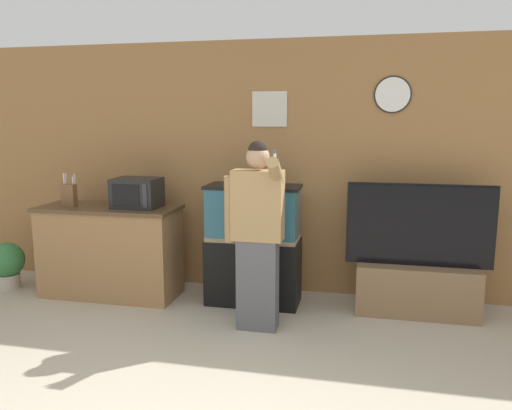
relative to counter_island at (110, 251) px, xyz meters
name	(u,v)px	position (x,y,z in m)	size (l,w,h in m)	color
wall_back_paneled	(275,168)	(1.61, 0.57, 0.83)	(10.00, 0.08, 2.60)	olive
counter_island	(110,251)	(0.00, 0.00, 0.00)	(1.43, 0.59, 0.93)	olive
microwave	(137,193)	(0.32, 0.02, 0.61)	(0.45, 0.36, 0.30)	black
knife_block	(69,194)	(-0.40, -0.05, 0.58)	(0.14, 0.09, 0.33)	brown
aquarium_on_stand	(253,245)	(1.49, 0.09, 0.12)	(0.91, 0.42, 1.18)	black
tv_on_stand	(417,276)	(3.04, 0.14, -0.10)	(1.33, 0.40, 1.23)	brown
person_standing	(257,233)	(1.65, -0.50, 0.38)	(0.51, 0.39, 1.63)	#515156
potted_plant	(7,263)	(-1.20, -0.06, -0.19)	(0.38, 0.38, 0.50)	#B2A899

